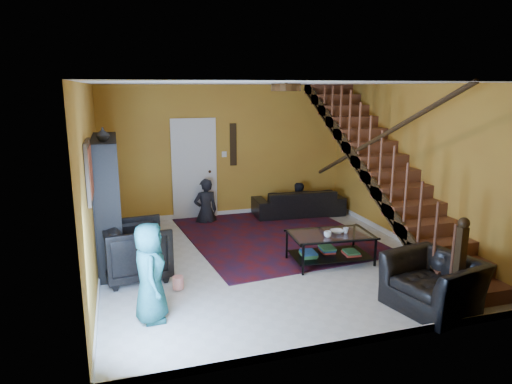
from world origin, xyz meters
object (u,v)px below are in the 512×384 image
sofa (298,202)px  armchair_right (434,283)px  coffee_table (330,246)px  armchair_left (137,250)px  bookshelf (109,204)px

sofa → armchair_right: bearing=92.9°
armchair_right → coffee_table: (-0.55, 1.79, -0.06)m
armchair_left → coffee_table: (2.97, -0.30, -0.14)m
sofa → bookshelf: bearing=26.8°
bookshelf → armchair_left: bookshelf is taller
armchair_left → armchair_right: size_ratio=0.89×
sofa → armchair_left: (-3.55, -2.46, 0.13)m
bookshelf → sofa: size_ratio=1.02×
bookshelf → armchair_right: (3.87, -2.85, -0.63)m
sofa → armchair_left: size_ratio=2.12×
sofa → armchair_right: (-0.03, -4.55, 0.05)m
bookshelf → armchair_right: 4.85m
coffee_table → bookshelf: bearing=162.3°
armchair_left → armchair_right: (3.52, -2.09, -0.08)m
coffee_table → armchair_left: bearing=174.2°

